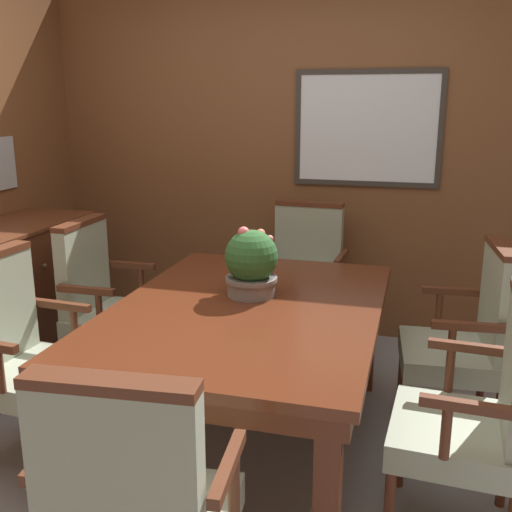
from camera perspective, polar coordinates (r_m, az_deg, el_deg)
ground_plane at (r=2.98m, az=-5.67°, el=-19.27°), size 14.00×14.00×0.00m
wall_back at (r=4.31m, az=3.05°, el=8.85°), size 7.20×0.08×2.45m
dining_table at (r=2.84m, az=-0.81°, el=-6.42°), size 1.22×1.73×0.73m
chair_left_far at (r=3.60m, az=-14.28°, el=-4.01°), size 0.49×0.56×1.00m
chair_right_far at (r=3.16m, az=19.55°, el=-7.08°), size 0.52×0.58×1.00m
chair_head_far at (r=4.03m, az=4.56°, el=-1.59°), size 0.57×0.51×1.00m
chair_head_near at (r=1.87m, az=-11.32°, el=-22.54°), size 0.58×0.52×1.00m
chair_right_near at (r=2.46m, az=20.52°, el=-13.58°), size 0.51×0.57×1.00m
chair_left_near at (r=3.01m, az=-21.52°, el=-8.35°), size 0.51×0.57×1.00m
potted_plant at (r=2.91m, az=-0.46°, el=-0.72°), size 0.28×0.27×0.34m
sideboard_cabinet at (r=3.98m, az=-22.35°, el=-3.97°), size 0.55×1.23×0.93m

